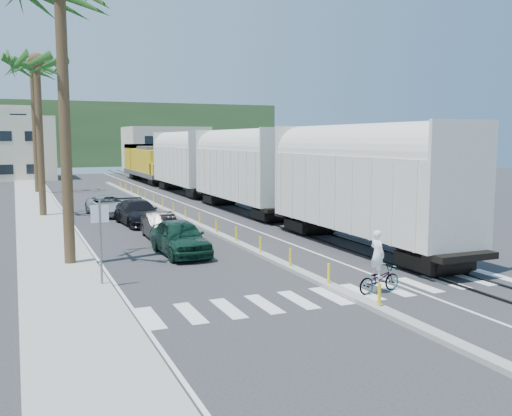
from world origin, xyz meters
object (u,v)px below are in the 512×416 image
at_px(car_second, 160,226).
at_px(street_sign, 100,232).
at_px(car_lead, 180,237).
at_px(cyclist, 379,273).

bearing_deg(car_second, street_sign, -113.63).
distance_m(car_lead, cyclist, 9.82).
height_order(street_sign, car_lead, street_sign).
distance_m(street_sign, car_second, 9.87).
height_order(street_sign, car_second, street_sign).
distance_m(street_sign, car_lead, 6.17).
bearing_deg(cyclist, street_sign, 54.95).
relative_size(car_lead, cyclist, 2.19).
distance_m(car_second, cyclist, 13.78).
bearing_deg(street_sign, car_lead, 48.02).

